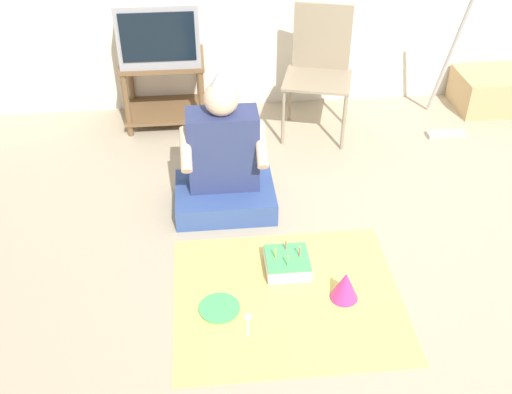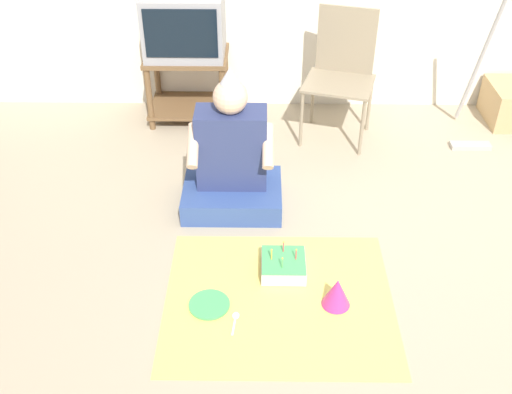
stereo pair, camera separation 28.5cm
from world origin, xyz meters
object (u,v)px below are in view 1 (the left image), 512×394
object	(u,v)px
folding_chair	(319,63)
tv	(159,28)
birthday_cake	(287,263)
cardboard_box_stack	(492,91)
dust_mop	(448,92)
party_hat_blue	(345,286)
paper_plate	(219,308)
person_seated	(224,165)

from	to	relation	value
folding_chair	tv	bearing A→B (deg)	168.69
birthday_cake	cardboard_box_stack	bearing A→B (deg)	42.64
cardboard_box_stack	dust_mop	bearing A→B (deg)	-148.65
tv	folding_chair	bearing A→B (deg)	-11.31
tv	party_hat_blue	distance (m)	2.26
folding_chair	cardboard_box_stack	bearing A→B (deg)	7.72
dust_mop	party_hat_blue	size ratio (longest dim) A/B	6.62
tv	dust_mop	xyz separation A→B (m)	(2.02, -0.33, -0.42)
birthday_cake	tv	bearing A→B (deg)	111.11
folding_chair	birthday_cake	size ratio (longest dim) A/B	3.83
tv	birthday_cake	distance (m)	1.97
paper_plate	tv	bearing A→B (deg)	98.38
party_hat_blue	folding_chair	bearing A→B (deg)	84.41
dust_mop	person_seated	xyz separation A→B (m)	(-1.65, -0.78, -0.02)
tv	cardboard_box_stack	bearing A→B (deg)	-0.60
birthday_cake	paper_plate	bearing A→B (deg)	-145.85
person_seated	paper_plate	bearing A→B (deg)	-95.18
folding_chair	dust_mop	size ratio (longest dim) A/B	0.83
folding_chair	person_seated	xyz separation A→B (m)	(-0.72, -0.89, -0.22)
person_seated	birthday_cake	distance (m)	0.73
party_hat_blue	tv	bearing A→B (deg)	115.17
party_hat_blue	paper_plate	xyz separation A→B (m)	(-0.63, -0.02, -0.08)
birthday_cake	party_hat_blue	bearing A→B (deg)	-42.81
dust_mop	cardboard_box_stack	bearing A→B (deg)	31.35
folding_chair	party_hat_blue	xyz separation A→B (m)	(-0.17, -1.75, -0.42)
cardboard_box_stack	paper_plate	world-z (taller)	cardboard_box_stack
folding_chair	paper_plate	xyz separation A→B (m)	(-0.80, -1.76, -0.50)
folding_chair	dust_mop	world-z (taller)	dust_mop
cardboard_box_stack	birthday_cake	distance (m)	2.52
folding_chair	paper_plate	size ratio (longest dim) A/B	4.34
folding_chair	paper_plate	distance (m)	2.00
tv	paper_plate	xyz separation A→B (m)	(0.29, -1.98, -0.71)
party_hat_blue	paper_plate	size ratio (longest dim) A/B	0.79
cardboard_box_stack	dust_mop	distance (m)	0.60
tv	birthday_cake	xyz separation A→B (m)	(0.67, -1.73, -0.67)
cardboard_box_stack	party_hat_blue	size ratio (longest dim) A/B	3.41
birthday_cake	party_hat_blue	distance (m)	0.35
person_seated	birthday_cake	xyz separation A→B (m)	(0.30, -0.62, -0.24)
tv	party_hat_blue	bearing A→B (deg)	-64.83
tv	dust_mop	bearing A→B (deg)	-9.24
paper_plate	birthday_cake	bearing A→B (deg)	34.15
tv	person_seated	size ratio (longest dim) A/B	0.63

